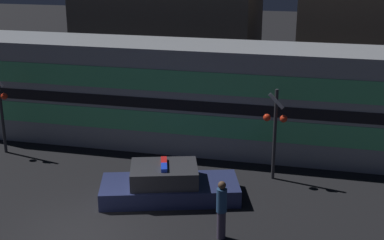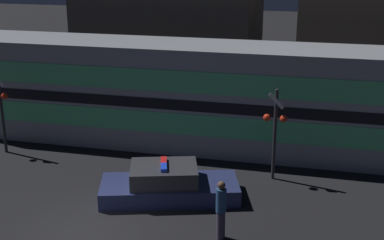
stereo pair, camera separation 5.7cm
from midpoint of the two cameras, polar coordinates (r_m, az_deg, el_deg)
ground_plane at (r=16.39m, az=-11.81°, el=-11.99°), size 120.00×120.00×0.00m
train at (r=22.27m, az=1.85°, el=2.54°), size 21.34×3.17×4.33m
police_car at (r=18.09m, az=-2.66°, el=-6.94°), size 4.95×3.15×1.28m
pedestrian at (r=15.53m, az=3.06°, el=-9.50°), size 0.30×0.30×1.80m
crossing_signal_near at (r=19.16m, az=8.76°, el=-0.77°), size 0.85×0.33×3.37m
crossing_signal_far at (r=22.78m, az=-19.88°, el=1.56°), size 0.85×0.33×3.50m
building_left at (r=31.92m, az=-2.35°, el=11.65°), size 10.04×6.60×9.17m
building_center at (r=29.23m, az=18.29°, el=11.01°), size 6.99×4.06×10.00m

